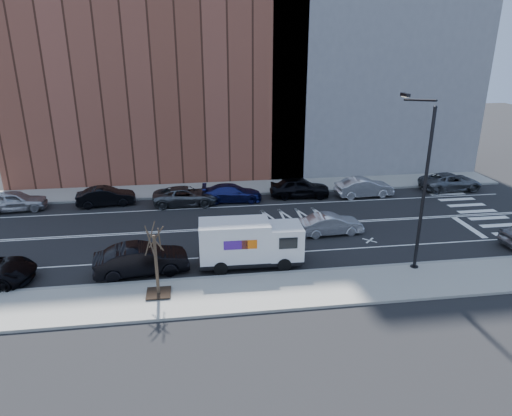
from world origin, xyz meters
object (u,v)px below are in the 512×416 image
object	(u,v)px
fedex_van	(250,242)
far_parked_b	(106,196)
driving_sedan	(331,224)
far_parked_a	(15,201)

from	to	relation	value
fedex_van	far_parked_b	size ratio (longest dim) A/B	1.35
fedex_van	driving_sedan	xyz separation A→B (m)	(5.90, 3.74, -0.73)
far_parked_b	driving_sedan	world-z (taller)	far_parked_b
fedex_van	far_parked_a	xyz separation A→B (m)	(-16.35, 11.34, -0.63)
fedex_van	far_parked_a	size ratio (longest dim) A/B	1.30
fedex_van	far_parked_a	bearing A→B (deg)	146.73
far_parked_b	driving_sedan	bearing A→B (deg)	-123.45
fedex_van	far_parked_b	bearing A→B (deg)	131.45
far_parked_b	driving_sedan	distance (m)	17.53
far_parked_a	far_parked_b	xyz separation A→B (m)	(6.60, 0.29, -0.05)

